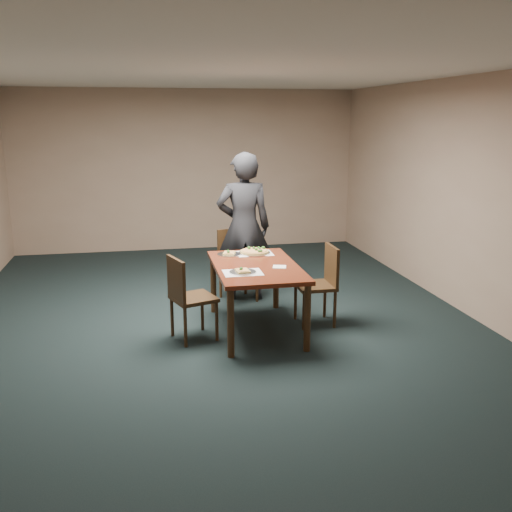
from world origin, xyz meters
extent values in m
plane|color=black|center=(0.00, 0.00, 0.00)|extent=(8.00, 8.00, 0.00)
plane|color=tan|center=(0.00, 4.00, 1.40)|extent=(6.00, 0.00, 6.00)
plane|color=tan|center=(0.00, -4.00, 1.40)|extent=(6.00, 0.00, 6.00)
plane|color=tan|center=(3.00, 0.00, 1.40)|extent=(0.00, 8.00, 8.00)
plane|color=white|center=(0.00, 0.00, 2.80)|extent=(8.00, 8.00, 0.00)
cube|color=#4E1C0F|center=(0.40, -0.24, 0.73)|extent=(0.90, 1.50, 0.04)
cylinder|color=black|center=(0.01, -0.93, 0.35)|extent=(0.07, 0.07, 0.70)
cylinder|color=black|center=(0.01, 0.45, 0.35)|extent=(0.07, 0.07, 0.70)
cylinder|color=black|center=(0.79, -0.93, 0.35)|extent=(0.07, 0.07, 0.70)
cylinder|color=black|center=(0.79, 0.45, 0.35)|extent=(0.07, 0.07, 0.70)
cube|color=black|center=(0.39, 0.87, 0.45)|extent=(0.51, 0.51, 0.04)
cylinder|color=black|center=(0.26, 0.65, 0.21)|extent=(0.04, 0.04, 0.43)
cylinder|color=black|center=(0.17, 1.00, 0.21)|extent=(0.04, 0.04, 0.43)
cylinder|color=black|center=(0.61, 0.74, 0.21)|extent=(0.04, 0.04, 0.43)
cylinder|color=black|center=(0.52, 1.09, 0.21)|extent=(0.04, 0.04, 0.43)
cube|color=black|center=(0.34, 1.05, 0.69)|extent=(0.42, 0.14, 0.44)
cube|color=black|center=(-0.30, -0.36, 0.45)|extent=(0.53, 0.53, 0.04)
cylinder|color=black|center=(-0.07, -0.47, 0.21)|extent=(0.04, 0.04, 0.43)
cylinder|color=black|center=(-0.41, -0.59, 0.21)|extent=(0.04, 0.04, 0.43)
cylinder|color=black|center=(-0.19, -0.13, 0.21)|extent=(0.04, 0.04, 0.43)
cylinder|color=black|center=(-0.53, -0.25, 0.21)|extent=(0.04, 0.04, 0.43)
cube|color=black|center=(-0.48, -0.42, 0.69)|extent=(0.17, 0.41, 0.44)
cube|color=black|center=(1.10, -0.18, 0.45)|extent=(0.42, 0.42, 0.04)
cylinder|color=black|center=(0.92, 0.00, 0.21)|extent=(0.04, 0.04, 0.43)
cylinder|color=black|center=(1.28, 0.00, 0.21)|extent=(0.04, 0.04, 0.43)
cylinder|color=black|center=(0.92, -0.36, 0.21)|extent=(0.04, 0.04, 0.43)
cylinder|color=black|center=(1.28, -0.36, 0.21)|extent=(0.04, 0.04, 0.43)
cube|color=black|center=(1.29, -0.18, 0.69)|extent=(0.04, 0.42, 0.44)
imported|color=black|center=(0.47, 0.92, 0.95)|extent=(0.73, 0.51, 1.90)
cube|color=white|center=(0.49, 0.29, 0.75)|extent=(0.42, 0.32, 0.00)
cube|color=white|center=(0.20, -0.52, 0.75)|extent=(0.40, 0.30, 0.00)
cylinder|color=silver|center=(0.49, 0.29, 0.76)|extent=(0.37, 0.37, 0.01)
cylinder|color=#B48E45|center=(0.49, 0.29, 0.77)|extent=(0.33, 0.33, 0.02)
cylinder|color=#F5DC80|center=(0.49, 0.29, 0.79)|extent=(0.30, 0.30, 0.01)
sphere|color=#1D4816|center=(0.43, 0.36, 0.80)|extent=(0.04, 0.04, 0.04)
sphere|color=#1D4816|center=(0.55, 0.38, 0.80)|extent=(0.03, 0.03, 0.03)
sphere|color=#1D4816|center=(0.60, 0.36, 0.80)|extent=(0.03, 0.03, 0.03)
sphere|color=#1D4816|center=(0.49, 0.36, 0.80)|extent=(0.03, 0.03, 0.03)
sphere|color=#1D4816|center=(0.52, 0.18, 0.80)|extent=(0.03, 0.03, 0.03)
sphere|color=#1D4816|center=(0.55, 0.19, 0.80)|extent=(0.03, 0.03, 0.03)
sphere|color=#1D4816|center=(0.61, 0.34, 0.80)|extent=(0.04, 0.04, 0.04)
sphere|color=#1D4816|center=(0.56, 0.32, 0.80)|extent=(0.03, 0.03, 0.03)
sphere|color=#1D4816|center=(0.50, 0.27, 0.80)|extent=(0.04, 0.04, 0.04)
cylinder|color=silver|center=(0.20, -0.52, 0.76)|extent=(0.28, 0.28, 0.01)
cube|color=#B48E45|center=(0.20, -0.52, 0.77)|extent=(0.14, 0.18, 0.02)
cube|color=#F5DC80|center=(0.20, -0.52, 0.78)|extent=(0.11, 0.15, 0.01)
sphere|color=#1D4816|center=(0.18, -0.54, 0.79)|extent=(0.03, 0.03, 0.03)
sphere|color=#1D4816|center=(0.19, -0.51, 0.79)|extent=(0.03, 0.03, 0.03)
cylinder|color=silver|center=(0.18, 0.29, 0.76)|extent=(0.28, 0.28, 0.01)
cube|color=#B48E45|center=(0.18, 0.29, 0.77)|extent=(0.17, 0.20, 0.02)
cube|color=#F5DC80|center=(0.18, 0.29, 0.78)|extent=(0.14, 0.16, 0.01)
sphere|color=#1D4816|center=(0.17, 0.25, 0.79)|extent=(0.03, 0.03, 0.03)
sphere|color=#1D4816|center=(0.17, 0.31, 0.79)|extent=(0.03, 0.03, 0.03)
cube|color=white|center=(0.63, -0.38, 0.75)|extent=(0.17, 0.17, 0.01)
camera|label=1|loc=(-0.77, -6.14, 2.32)|focal=40.00mm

